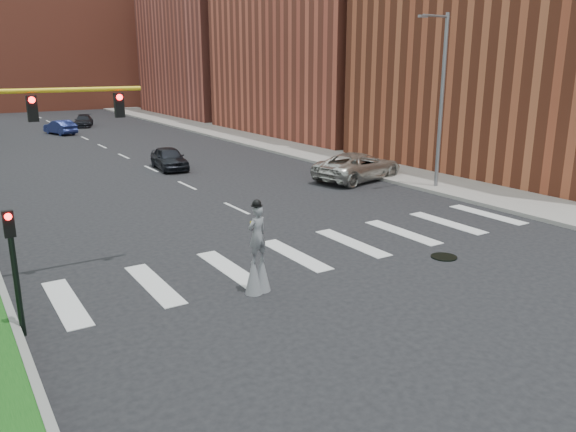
% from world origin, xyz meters
% --- Properties ---
extents(ground_plane, '(160.00, 160.00, 0.00)m').
position_xyz_m(ground_plane, '(0.00, 0.00, 0.00)').
color(ground_plane, black).
rests_on(ground_plane, ground).
extents(sidewalk_right, '(5.00, 90.00, 0.18)m').
position_xyz_m(sidewalk_right, '(12.50, 25.00, 0.09)').
color(sidewalk_right, gray).
rests_on(sidewalk_right, ground).
extents(manhole, '(0.90, 0.90, 0.04)m').
position_xyz_m(manhole, '(3.00, -2.00, 0.02)').
color(manhole, black).
rests_on(manhole, ground).
extents(building_mid, '(16.00, 22.00, 24.00)m').
position_xyz_m(building_mid, '(22.00, 30.00, 12.00)').
color(building_mid, '#A74A34').
rests_on(building_mid, ground).
extents(building_far, '(16.00, 22.00, 20.00)m').
position_xyz_m(building_far, '(22.00, 54.00, 10.00)').
color(building_far, '#9F483A').
rests_on(building_far, ground).
extents(building_backdrop, '(26.00, 14.00, 18.00)m').
position_xyz_m(building_backdrop, '(6.00, 78.00, 9.00)').
color(building_backdrop, '#A74A34').
rests_on(building_backdrop, ground).
extents(streetlight, '(2.05, 0.20, 9.00)m').
position_xyz_m(streetlight, '(10.90, 6.00, 4.90)').
color(streetlight, slate).
rests_on(streetlight, ground).
extents(traffic_signal, '(5.30, 0.23, 6.20)m').
position_xyz_m(traffic_signal, '(-9.78, 3.00, 4.15)').
color(traffic_signal, black).
rests_on(traffic_signal, ground).
extents(secondary_signal, '(0.25, 0.21, 3.23)m').
position_xyz_m(secondary_signal, '(-10.30, -0.50, 1.95)').
color(secondary_signal, black).
rests_on(secondary_signal, ground).
extents(stilt_performer, '(0.83, 0.59, 2.83)m').
position_xyz_m(stilt_performer, '(-4.00, -1.20, 1.10)').
color(stilt_performer, '#332314').
rests_on(stilt_performer, ground).
extents(suv_crossing, '(6.22, 3.83, 1.61)m').
position_xyz_m(suv_crossing, '(9.00, 10.14, 0.80)').
color(suv_crossing, beige).
rests_on(suv_crossing, ground).
extents(car_near, '(2.01, 4.27, 1.41)m').
position_xyz_m(car_near, '(0.99, 19.27, 0.71)').
color(car_near, black).
rests_on(car_near, ground).
extents(car_mid, '(2.55, 4.34, 1.35)m').
position_xyz_m(car_mid, '(-1.24, 42.21, 0.68)').
color(car_mid, navy).
rests_on(car_mid, ground).
extents(car_far, '(2.94, 4.48, 1.21)m').
position_xyz_m(car_far, '(2.20, 47.91, 0.60)').
color(car_far, black).
rests_on(car_far, ground).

